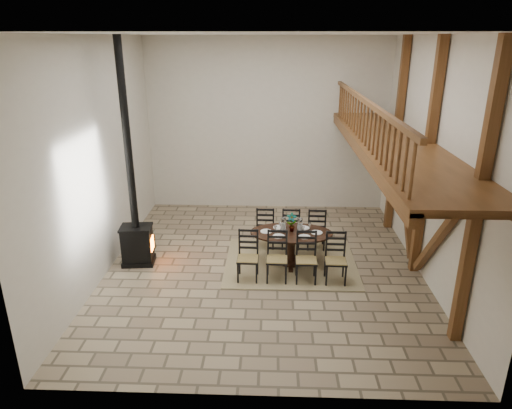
{
  "coord_description": "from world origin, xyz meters",
  "views": [
    {
      "loc": [
        0.17,
        -9.3,
        4.94
      ],
      "look_at": [
        -0.19,
        0.4,
        1.37
      ],
      "focal_mm": 32.0,
      "sensor_mm": 36.0,
      "label": 1
    }
  ],
  "objects_px": {
    "log_basket": "(146,242)",
    "log_stack": "(139,239)",
    "wood_stove": "(135,219)",
    "dining_table": "(291,249)"
  },
  "relations": [
    {
      "from": "dining_table",
      "to": "wood_stove",
      "type": "bearing_deg",
      "value": -177.83
    },
    {
      "from": "wood_stove",
      "to": "log_basket",
      "type": "relative_size",
      "value": 10.45
    },
    {
      "from": "dining_table",
      "to": "log_stack",
      "type": "height_order",
      "value": "dining_table"
    },
    {
      "from": "wood_stove",
      "to": "log_stack",
      "type": "relative_size",
      "value": 11.4
    },
    {
      "from": "log_basket",
      "to": "log_stack",
      "type": "relative_size",
      "value": 1.09
    },
    {
      "from": "dining_table",
      "to": "log_basket",
      "type": "xyz_separation_m",
      "value": [
        -3.57,
        0.74,
        -0.23
      ]
    },
    {
      "from": "dining_table",
      "to": "log_stack",
      "type": "xyz_separation_m",
      "value": [
        -3.8,
        0.93,
        -0.24
      ]
    },
    {
      "from": "dining_table",
      "to": "wood_stove",
      "type": "height_order",
      "value": "wood_stove"
    },
    {
      "from": "wood_stove",
      "to": "dining_table",
      "type": "bearing_deg",
      "value": -4.66
    },
    {
      "from": "dining_table",
      "to": "wood_stove",
      "type": "xyz_separation_m",
      "value": [
        -3.52,
        -0.06,
        0.71
      ]
    }
  ]
}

